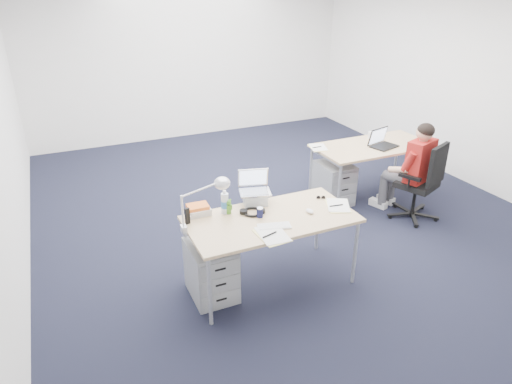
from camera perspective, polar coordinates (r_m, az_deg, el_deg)
floor at (r=6.11m, az=2.47°, el=-1.94°), size 7.00×7.00×0.00m
room at (r=5.54m, az=2.80°, el=14.03°), size 6.02×7.02×2.80m
desk_near at (r=4.33m, az=1.89°, el=-3.77°), size 1.60×0.80×0.73m
desk_far at (r=6.43m, az=14.41°, el=5.32°), size 1.60×0.80×0.73m
office_chair at (r=6.08m, az=19.49°, el=-0.58°), size 0.83×0.83×1.01m
seated_person at (r=6.04m, az=18.54°, el=2.74°), size 0.52×0.74×1.22m
drawer_pedestal_near at (r=4.40m, az=-5.61°, el=-9.70°), size 0.40×0.50×0.55m
drawer_pedestal_far at (r=6.25m, az=9.70°, el=1.13°), size 0.40×0.50×0.55m
silver_laptop at (r=4.52m, az=-0.13°, el=0.46°), size 0.36×0.31×0.32m
wireless_keyboard at (r=4.15m, az=2.27°, el=-4.30°), size 0.32×0.20×0.02m
computer_mouse at (r=4.42m, az=6.73°, el=-2.39°), size 0.07×0.10×0.04m
headphones at (r=4.38m, az=-0.45°, el=-2.43°), size 0.30×0.26×0.04m
can_koozie at (r=4.30m, az=0.49°, el=-2.56°), size 0.06×0.06×0.10m
water_bottle at (r=4.35m, az=-3.93°, el=-1.24°), size 0.09×0.09×0.24m
bear_figurine at (r=4.36m, az=-3.49°, el=-1.79°), size 0.10×0.09×0.15m
book_stack at (r=4.38m, az=-7.21°, el=-2.21°), size 0.25×0.21×0.10m
cordless_phone at (r=4.22m, az=-8.58°, el=-2.98°), size 0.05×0.04×0.16m
papers_left at (r=4.02m, az=2.00°, el=-5.43°), size 0.24×0.34×0.01m
papers_right at (r=4.59m, az=10.20°, el=-1.73°), size 0.32×0.36×0.01m
sunglasses at (r=4.72m, az=8.11°, el=-0.70°), size 0.10×0.08×0.02m
desk_lamp at (r=4.05m, az=-7.24°, el=-1.56°), size 0.44×0.20×0.48m
dark_laptop at (r=6.34m, az=15.86°, el=6.52°), size 0.43×0.42×0.25m
far_cup at (r=6.66m, az=14.15°, el=6.90°), size 0.08×0.08×0.10m
far_papers at (r=6.16m, az=7.76°, el=5.51°), size 0.27×0.33×0.01m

